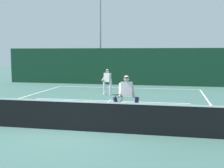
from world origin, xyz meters
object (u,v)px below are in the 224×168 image
object	(u,v)px
player_far	(107,81)
tennis_ball_extra	(81,100)
player_near	(126,95)
tennis_ball	(89,93)
light_pole	(100,22)

from	to	relation	value
player_far	tennis_ball_extra	xyz separation A→B (m)	(-0.86, -2.47, -0.82)
player_near	player_far	size ratio (longest dim) A/B	1.08
player_far	tennis_ball_extra	bearing A→B (deg)	90.53
player_near	tennis_ball_extra	size ratio (longest dim) A/B	25.54
tennis_ball_extra	player_far	bearing A→B (deg)	70.69
player_far	tennis_ball	size ratio (longest dim) A/B	23.58
tennis_ball_extra	light_pole	world-z (taller)	light_pole
tennis_ball	tennis_ball_extra	xyz separation A→B (m)	(0.41, -2.80, 0.00)
player_near	light_pole	world-z (taller)	light_pole
tennis_ball	tennis_ball_extra	bearing A→B (deg)	-81.58
player_near	light_pole	distance (m)	14.70
player_near	light_pole	bearing A→B (deg)	-81.32
player_far	tennis_ball	distance (m)	1.55
player_near	tennis_ball	xyz separation A→B (m)	(-3.43, 6.46, -0.90)
tennis_ball	light_pole	bearing A→B (deg)	98.09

